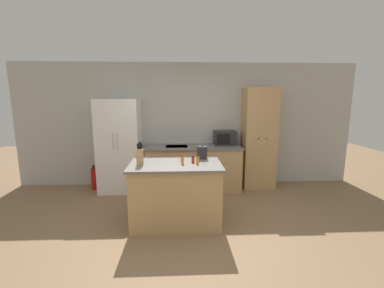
{
  "coord_description": "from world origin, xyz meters",
  "views": [
    {
      "loc": [
        -0.15,
        -3.18,
        1.88
      ],
      "look_at": [
        0.07,
        1.4,
        1.05
      ],
      "focal_mm": 24.0,
      "sensor_mm": 36.0,
      "label": 1
    }
  ],
  "objects": [
    {
      "name": "wall_back",
      "position": [
        0.0,
        2.33,
        1.3
      ],
      "size": [
        7.2,
        0.06,
        2.6
      ],
      "color": "#B2B2AD",
      "rests_on": "ground_plane"
    },
    {
      "name": "kettle",
      "position": [
        0.2,
        0.78,
        1.03
      ],
      "size": [
        0.16,
        0.16,
        0.22
      ],
      "color": "#232326",
      "rests_on": "kitchen_island"
    },
    {
      "name": "spice_bottle_amber_oil",
      "position": [
        0.1,
        0.43,
        0.98
      ],
      "size": [
        0.04,
        0.04,
        0.1
      ],
      "color": "orange",
      "rests_on": "kitchen_island"
    },
    {
      "name": "pantry_cabinet",
      "position": [
        1.5,
        2.04,
        1.04
      ],
      "size": [
        0.65,
        0.53,
        2.08
      ],
      "color": "tan",
      "rests_on": "ground_plane"
    },
    {
      "name": "spice_bottle_green_herb",
      "position": [
        0.12,
        0.57,
        0.98
      ],
      "size": [
        0.04,
        0.04,
        0.1
      ],
      "color": "orange",
      "rests_on": "kitchen_island"
    },
    {
      "name": "kitchen_island",
      "position": [
        -0.22,
        0.5,
        0.47
      ],
      "size": [
        1.35,
        0.85,
        0.93
      ],
      "color": "tan",
      "rests_on": "ground_plane"
    },
    {
      "name": "ground_plane",
      "position": [
        0.0,
        0.0,
        0.0
      ],
      "size": [
        14.0,
        14.0,
        0.0
      ],
      "primitive_type": "plane",
      "color": "#846647"
    },
    {
      "name": "spice_bottle_pale_salt",
      "position": [
        -0.12,
        0.62,
        0.97
      ],
      "size": [
        0.05,
        0.05,
        0.1
      ],
      "color": "orange",
      "rests_on": "kitchen_island"
    },
    {
      "name": "back_counter",
      "position": [
        0.12,
        1.97,
        0.45
      ],
      "size": [
        1.94,
        0.71,
        0.9
      ],
      "color": "tan",
      "rests_on": "ground_plane"
    },
    {
      "name": "spice_bottle_tall_dark",
      "position": [
        -0.11,
        0.46,
        0.99
      ],
      "size": [
        0.04,
        0.04,
        0.14
      ],
      "color": "orange",
      "rests_on": "kitchen_island"
    },
    {
      "name": "knife_block",
      "position": [
        -0.73,
        0.44,
        1.05
      ],
      "size": [
        0.09,
        0.07,
        0.34
      ],
      "color": "tan",
      "rests_on": "kitchen_island"
    },
    {
      "name": "refrigerator",
      "position": [
        -1.36,
        1.97,
        0.93
      ],
      "size": [
        0.82,
        0.69,
        1.85
      ],
      "color": "white",
      "rests_on": "ground_plane"
    },
    {
      "name": "fire_extinguisher",
      "position": [
        -1.93,
        2.01,
        0.23
      ],
      "size": [
        0.12,
        0.12,
        0.51
      ],
      "color": "red",
      "rests_on": "ground_plane"
    },
    {
      "name": "spice_bottle_short_red",
      "position": [
        0.04,
        0.53,
        0.97
      ],
      "size": [
        0.05,
        0.05,
        0.1
      ],
      "color": "#B2281E",
      "rests_on": "kitchen_island"
    },
    {
      "name": "microwave",
      "position": [
        0.79,
        2.12,
        1.05
      ],
      "size": [
        0.45,
        0.33,
        0.29
      ],
      "color": "#232326",
      "rests_on": "back_counter"
    }
  ]
}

